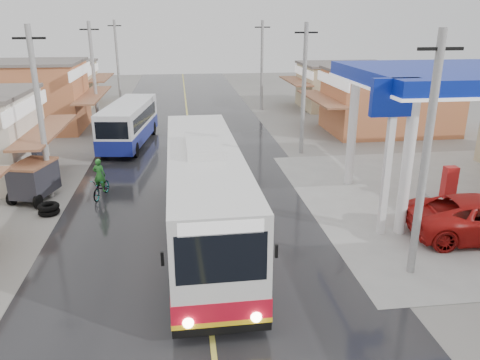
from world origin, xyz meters
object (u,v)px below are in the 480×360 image
at_px(second_bus, 129,123).
at_px(tricycle_near, 31,158).
at_px(tricycle_far, 34,179).
at_px(cyclist, 101,185).
at_px(coach_bus, 205,193).
at_px(tyre_stack, 49,209).

distance_m(second_bus, tricycle_near, 7.48).
bearing_deg(tricycle_far, cyclist, 14.30).
relative_size(coach_bus, tyre_stack, 13.70).
height_order(coach_bus, tyre_stack, coach_bus).
bearing_deg(cyclist, tyre_stack, -125.44).
bearing_deg(coach_bus, tricycle_far, 145.45).
bearing_deg(coach_bus, second_bus, 105.14).
relative_size(cyclist, tricycle_near, 0.91).
bearing_deg(second_bus, cyclist, -84.90).
height_order(tricycle_near, tyre_stack, tricycle_near).
bearing_deg(tyre_stack, tricycle_near, 111.28).
height_order(second_bus, tricycle_far, second_bus).
xyz_separation_m(second_bus, cyclist, (-0.47, -9.82, -0.86)).
height_order(cyclist, tyre_stack, cyclist).
distance_m(coach_bus, tyre_stack, 7.72).
bearing_deg(tyre_stack, coach_bus, -26.44).
bearing_deg(second_bus, tricycle_near, -122.19).
distance_m(tricycle_far, tyre_stack, 2.28).
bearing_deg(coach_bus, cyclist, 131.83).
height_order(second_bus, cyclist, second_bus).
distance_m(tricycle_near, tricycle_far, 4.23).
height_order(tricycle_near, tricycle_far, tricycle_far).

